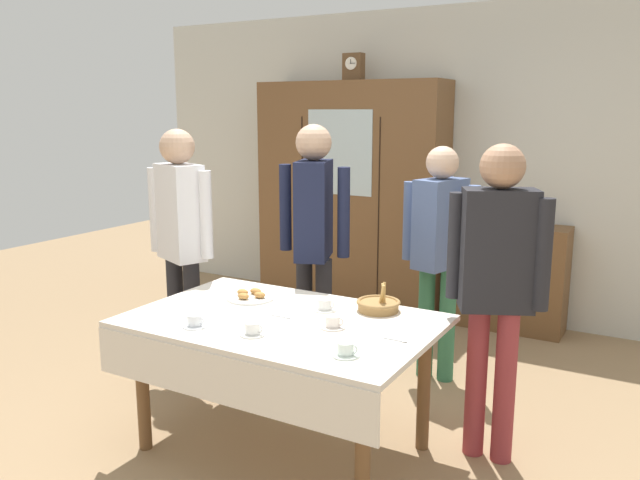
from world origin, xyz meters
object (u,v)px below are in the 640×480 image
Objects in this scene: dining_table at (279,338)px; person_beside_shelf at (314,227)px; mantel_clock at (354,67)px; tea_cup_mid_left at (346,350)px; person_behind_table_right at (181,230)px; person_near_right_end at (497,273)px; tea_cup_back_edge at (333,323)px; bread_basket at (378,305)px; person_behind_table_left at (439,241)px; tea_cup_near_left at (325,306)px; bookshelf_low at (510,277)px; spoon_near_left at (284,317)px; book_stack at (514,220)px; spoon_mid_left at (399,341)px; tea_cup_far_left at (195,321)px; pastry_plate at (250,296)px; tea_cup_mid_right at (253,329)px; wall_cabinet at (351,196)px.

person_beside_shelf is (-0.32, 0.91, 0.42)m from dining_table.
mantel_clock is 1.85× the size of tea_cup_mid_left.
person_near_right_end is at bearing -0.08° from person_behind_table_right.
tea_cup_mid_left is (0.23, -0.30, 0.00)m from tea_cup_back_edge.
bread_basket is (1.27, -2.19, -1.42)m from mantel_clock.
person_behind_table_left is (1.28, -1.24, -1.23)m from mantel_clock.
tea_cup_mid_left is (1.42, -2.85, -1.42)m from mantel_clock.
tea_cup_near_left is 0.08× the size of person_behind_table_left.
mantel_clock is at bearing 116.39° from tea_cup_mid_left.
spoon_near_left is at bearing -102.52° from bookshelf_low.
book_stack reaches higher than spoon_mid_left.
tea_cup_mid_left is 0.08× the size of person_beside_shelf.
tea_cup_far_left is at bearing -135.10° from bread_basket.
book_stack is 1.76× the size of tea_cup_near_left.
bookshelf_low is 3.22× the size of pastry_plate.
tea_cup_mid_right is at bearing -119.87° from bread_basket.
person_beside_shelf is (-0.62, 0.87, 0.29)m from tea_cup_back_edge.
tea_cup_far_left is 0.98m from bread_basket.
bookshelf_low is (1.48, 0.05, -0.59)m from wall_cabinet.
book_stack reaches higher than tea_cup_mid_right.
spoon_mid_left is at bearing 1.98° from dining_table.
tea_cup_back_edge is 0.29m from tea_cup_near_left.
dining_table is 0.92× the size of person_beside_shelf.
tea_cup_near_left is at bearing -100.81° from bookshelf_low.
bookshelf_low is 3.08m from tea_cup_far_left.
tea_cup_back_edge is 1.09× the size of spoon_mid_left.
bookshelf_low is at bearing 0.00° from book_stack.
person_beside_shelf is at bearing 125.37° from tea_cup_back_edge.
tea_cup_mid_right reaches higher than dining_table.
bookshelf_low is 0.53× the size of person_behind_table_right.
mantel_clock is at bearing 101.24° from tea_cup_far_left.
bread_basket is at bearing 44.90° from tea_cup_far_left.
pastry_plate is at bearing -111.35° from book_stack.
tea_cup_far_left is 0.08× the size of person_beside_shelf.
wall_cabinet is at bearing 121.40° from spoon_mid_left.
book_stack is at bearing 68.65° from pastry_plate.
tea_cup_mid_left is (0.40, -0.53, 0.00)m from tea_cup_near_left.
mantel_clock is 3.49m from tea_cup_mid_left.
mantel_clock reaches higher than spoon_near_left.
spoon_near_left is 0.07× the size of person_beside_shelf.
person_near_right_end is (1.87, -2.09, -1.18)m from mantel_clock.
person_behind_table_left is at bearing 76.12° from tea_cup_near_left.
bread_basket reaches higher than spoon_near_left.
book_stack reaches higher than tea_cup_far_left.
spoon_mid_left is at bearing -2.02° from spoon_near_left.
bookshelf_low is at bearing 77.59° from dining_table.
book_stack is 1.31m from person_behind_table_left.
wall_cabinet is at bearing 136.13° from person_behind_table_left.
tea_cup_back_edge is 0.08× the size of person_behind_table_left.
tea_cup_mid_right is (0.01, -0.25, 0.13)m from dining_table.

